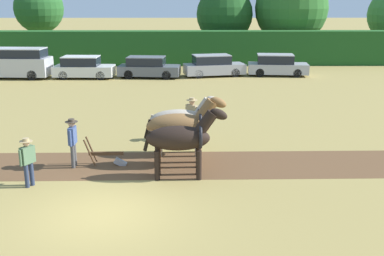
# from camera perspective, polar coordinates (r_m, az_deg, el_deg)

# --- Properties ---
(ground_plane) EXTENTS (240.00, 240.00, 0.00)m
(ground_plane) POSITION_cam_1_polar(r_m,az_deg,el_deg) (13.85, -10.59, -10.02)
(ground_plane) COLOR #998447
(plowed_furrow_strip) EXTENTS (23.71, 3.24, 0.01)m
(plowed_furrow_strip) POSITION_cam_1_polar(r_m,az_deg,el_deg) (17.75, -13.20, -4.35)
(plowed_furrow_strip) COLOR brown
(plowed_furrow_strip) RESTS_ON ground
(hedgerow) EXTENTS (79.27, 1.81, 2.92)m
(hedgerow) POSITION_cam_1_polar(r_m,az_deg,el_deg) (42.49, -3.81, 9.46)
(hedgerow) COLOR #1E511E
(hedgerow) RESTS_ON ground
(tree_left) EXTENTS (4.69, 4.69, 7.00)m
(tree_left) POSITION_cam_1_polar(r_m,az_deg,el_deg) (49.83, -17.70, 13.33)
(tree_left) COLOR brown
(tree_left) RESTS_ON ground
(tree_center_left) EXTENTS (5.33, 5.33, 6.81)m
(tree_center_left) POSITION_cam_1_polar(r_m,az_deg,el_deg) (46.84, 3.89, 13.29)
(tree_center_left) COLOR #423323
(tree_center_left) RESTS_ON ground
(tree_center) EXTENTS (6.85, 6.85, 8.13)m
(tree_center) POSITION_cam_1_polar(r_m,az_deg,el_deg) (47.53, 11.68, 13.73)
(tree_center) COLOR #4C3823
(tree_center) RESTS_ON ground
(draft_horse_lead_left) EXTENTS (2.83, 0.89, 2.44)m
(draft_horse_lead_left) POSITION_cam_1_polar(r_m,az_deg,el_deg) (15.79, -1.24, -1.21)
(draft_horse_lead_left) COLOR black
(draft_horse_lead_left) RESTS_ON ground
(draft_horse_lead_right) EXTENTS (2.97, 0.98, 2.57)m
(draft_horse_lead_right) POSITION_cam_1_polar(r_m,az_deg,el_deg) (16.92, -1.25, 0.23)
(draft_horse_lead_right) COLOR brown
(draft_horse_lead_right) RESTS_ON ground
(draft_horse_trail_left) EXTENTS (2.87, 0.97, 2.35)m
(draft_horse_trail_left) POSITION_cam_1_polar(r_m,az_deg,el_deg) (18.12, -1.27, 0.84)
(draft_horse_trail_left) COLOR #B2A38E
(draft_horse_trail_left) RESTS_ON ground
(plow) EXTENTS (1.49, 0.46, 1.13)m
(plow) POSITION_cam_1_polar(r_m,az_deg,el_deg) (17.45, -9.73, -3.42)
(plow) COLOR #4C331E
(plow) RESTS_ON ground
(farmer_at_plow) EXTENTS (0.44, 0.68, 1.76)m
(farmer_at_plow) POSITION_cam_1_polar(r_m,az_deg,el_deg) (17.36, -13.97, -1.26)
(farmer_at_plow) COLOR #4C4C4C
(farmer_at_plow) RESTS_ON ground
(farmer_beside_team) EXTENTS (0.54, 0.49, 1.80)m
(farmer_beside_team) POSITION_cam_1_polar(r_m,az_deg,el_deg) (20.07, -0.00, 1.57)
(farmer_beside_team) COLOR #4C4C4C
(farmer_beside_team) RESTS_ON ground
(farmer_onlooker_left) EXTENTS (0.40, 0.56, 1.61)m
(farmer_onlooker_left) POSITION_cam_1_polar(r_m,az_deg,el_deg) (16.02, -18.90, -3.48)
(farmer_onlooker_left) COLOR #28334C
(farmer_onlooker_left) RESTS_ON ground
(parked_van) EXTENTS (5.33, 2.29, 2.19)m
(parked_van) POSITION_cam_1_polar(r_m,az_deg,el_deg) (37.74, -20.36, 7.27)
(parked_van) COLOR #BCBCC1
(parked_van) RESTS_ON ground
(parked_car_left) EXTENTS (4.38, 1.99, 1.60)m
(parked_car_left) POSITION_cam_1_polar(r_m,az_deg,el_deg) (36.36, -12.77, 6.99)
(parked_car_left) COLOR silver
(parked_car_left) RESTS_ON ground
(parked_car_center_left) EXTENTS (4.65, 2.25, 1.54)m
(parked_car_center_left) POSITION_cam_1_polar(r_m,az_deg,el_deg) (35.88, -5.20, 7.16)
(parked_car_center_left) COLOR #565B66
(parked_car_center_left) RESTS_ON ground
(parked_car_center) EXTENTS (4.75, 2.62, 1.61)m
(parked_car_center) POSITION_cam_1_polar(r_m,az_deg,el_deg) (36.34, 2.57, 7.36)
(parked_car_center) COLOR #9E9EA8
(parked_car_center) RESTS_ON ground
(parked_car_center_right) EXTENTS (4.61, 2.23, 1.61)m
(parked_car_center_right) POSITION_cam_1_polar(r_m,az_deg,el_deg) (37.19, 10.04, 7.32)
(parked_car_center_right) COLOR #A8A8B2
(parked_car_center_right) RESTS_ON ground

